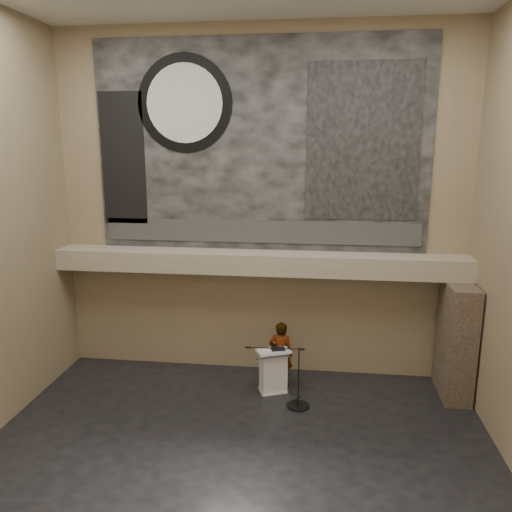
# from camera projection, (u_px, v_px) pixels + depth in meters

# --- Properties ---
(floor) EXTENTS (10.00, 10.00, 0.00)m
(floor) POSITION_uv_depth(u_px,v_px,m) (235.00, 461.00, 9.29)
(floor) COLOR black
(floor) RESTS_ON ground
(wall_back) EXTENTS (10.00, 0.02, 8.50)m
(wall_back) POSITION_uv_depth(u_px,v_px,m) (260.00, 207.00, 12.22)
(wall_back) COLOR #867255
(wall_back) RESTS_ON floor
(wall_front) EXTENTS (10.00, 0.02, 8.50)m
(wall_front) POSITION_uv_depth(u_px,v_px,m) (157.00, 319.00, 4.48)
(wall_front) COLOR #867255
(wall_front) RESTS_ON floor
(soffit) EXTENTS (10.00, 0.80, 0.50)m
(soffit) POSITION_uv_depth(u_px,v_px,m) (258.00, 262.00, 12.12)
(soffit) COLOR gray
(soffit) RESTS_ON wall_back
(sprinkler_left) EXTENTS (0.04, 0.04, 0.06)m
(sprinkler_left) POSITION_uv_depth(u_px,v_px,m) (194.00, 272.00, 12.32)
(sprinkler_left) COLOR #B2893D
(sprinkler_left) RESTS_ON soffit
(sprinkler_right) EXTENTS (0.04, 0.04, 0.06)m
(sprinkler_right) POSITION_uv_depth(u_px,v_px,m) (337.00, 277.00, 11.90)
(sprinkler_right) COLOR #B2893D
(sprinkler_right) RESTS_ON soffit
(banner) EXTENTS (8.00, 0.05, 5.00)m
(banner) POSITION_uv_depth(u_px,v_px,m) (260.00, 147.00, 11.86)
(banner) COLOR black
(banner) RESTS_ON wall_back
(banner_text_strip) EXTENTS (7.76, 0.02, 0.55)m
(banner_text_strip) POSITION_uv_depth(u_px,v_px,m) (260.00, 232.00, 12.28)
(banner_text_strip) COLOR #2F2F2F
(banner_text_strip) RESTS_ON banner
(banner_clock_rim) EXTENTS (2.30, 0.02, 2.30)m
(banner_clock_rim) POSITION_uv_depth(u_px,v_px,m) (185.00, 103.00, 11.82)
(banner_clock_rim) COLOR black
(banner_clock_rim) RESTS_ON banner
(banner_clock_face) EXTENTS (1.84, 0.02, 1.84)m
(banner_clock_face) POSITION_uv_depth(u_px,v_px,m) (184.00, 103.00, 11.80)
(banner_clock_face) COLOR silver
(banner_clock_face) RESTS_ON banner
(banner_building_print) EXTENTS (2.60, 0.02, 3.60)m
(banner_building_print) POSITION_uv_depth(u_px,v_px,m) (363.00, 142.00, 11.51)
(banner_building_print) COLOR black
(banner_building_print) RESTS_ON banner
(banner_brick_print) EXTENTS (1.10, 0.02, 3.20)m
(banner_brick_print) POSITION_uv_depth(u_px,v_px,m) (123.00, 159.00, 12.30)
(banner_brick_print) COLOR black
(banner_brick_print) RESTS_ON banner
(stone_pier) EXTENTS (0.60, 1.40, 2.70)m
(stone_pier) POSITION_uv_depth(u_px,v_px,m) (456.00, 340.00, 11.48)
(stone_pier) COLOR #3F3127
(stone_pier) RESTS_ON floor
(lectern) EXTENTS (0.88, 0.76, 1.14)m
(lectern) POSITION_uv_depth(u_px,v_px,m) (273.00, 372.00, 11.69)
(lectern) COLOR silver
(lectern) RESTS_ON floor
(binder) EXTENTS (0.36, 0.31, 0.04)m
(binder) POSITION_uv_depth(u_px,v_px,m) (278.00, 349.00, 11.55)
(binder) COLOR black
(binder) RESTS_ON lectern
(papers) EXTENTS (0.27, 0.31, 0.00)m
(papers) POSITION_uv_depth(u_px,v_px,m) (266.00, 350.00, 11.52)
(papers) COLOR silver
(papers) RESTS_ON lectern
(speaker_person) EXTENTS (0.65, 0.48, 1.63)m
(speaker_person) POSITION_uv_depth(u_px,v_px,m) (281.00, 354.00, 12.02)
(speaker_person) COLOR silver
(speaker_person) RESTS_ON floor
(mic_stand) EXTENTS (1.44, 0.52, 1.42)m
(mic_stand) POSITION_uv_depth(u_px,v_px,m) (296.00, 398.00, 11.18)
(mic_stand) COLOR black
(mic_stand) RESTS_ON floor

